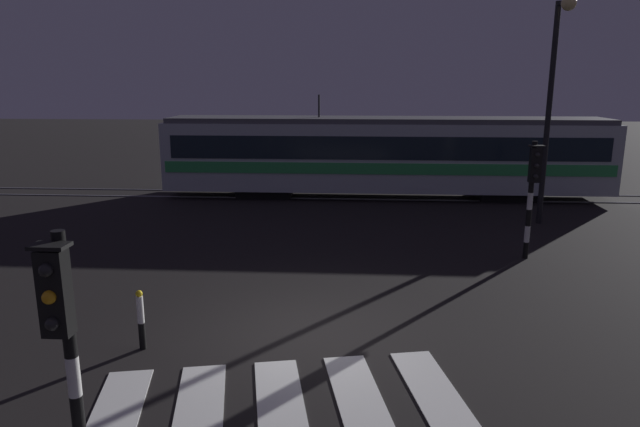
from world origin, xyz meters
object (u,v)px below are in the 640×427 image
object	(u,v)px
street_lamp_trackside_right	(554,86)
bollard_island_edge	(141,320)
traffic_light_kerb_mid_left	(64,336)
traffic_light_corner_far_right	(533,183)
tram	(384,154)

from	to	relation	value
street_lamp_trackside_right	bollard_island_edge	distance (m)	14.39
traffic_light_kerb_mid_left	traffic_light_corner_far_right	world-z (taller)	traffic_light_kerb_mid_left
tram	bollard_island_edge	bearing A→B (deg)	-109.24
street_lamp_trackside_right	tram	size ratio (longest dim) A/B	0.40
traffic_light_kerb_mid_left	street_lamp_trackside_right	distance (m)	16.47
traffic_light_corner_far_right	street_lamp_trackside_right	world-z (taller)	street_lamp_trackside_right
traffic_light_corner_far_right	bollard_island_edge	bearing A→B (deg)	-145.45
tram	street_lamp_trackside_right	bearing A→B (deg)	-41.26
traffic_light_kerb_mid_left	tram	size ratio (longest dim) A/B	0.18
tram	bollard_island_edge	world-z (taller)	tram
traffic_light_corner_far_right	tram	xyz separation A→B (m)	(-3.47, 8.28, -0.34)
traffic_light_corner_far_right	street_lamp_trackside_right	distance (m)	4.82
traffic_light_kerb_mid_left	bollard_island_edge	world-z (taller)	traffic_light_kerb_mid_left
traffic_light_kerb_mid_left	street_lamp_trackside_right	bearing A→B (deg)	55.80
traffic_light_corner_far_right	bollard_island_edge	world-z (taller)	traffic_light_corner_far_right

